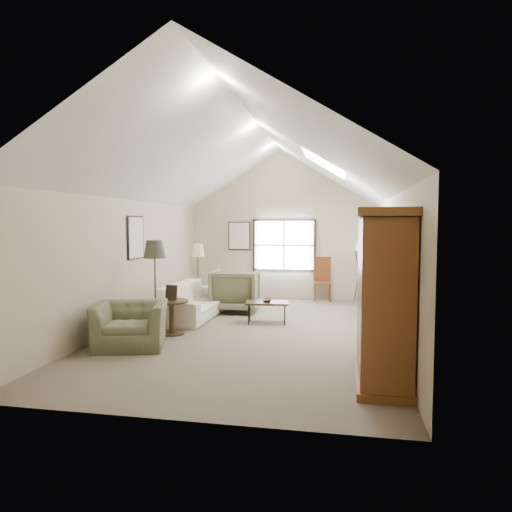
% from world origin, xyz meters
% --- Properties ---
extents(room_shell, '(5.01, 8.01, 4.00)m').
position_xyz_m(room_shell, '(0.00, 0.00, 3.21)').
color(room_shell, '#695D4B').
rests_on(room_shell, ground).
extents(window, '(1.72, 0.08, 1.42)m').
position_xyz_m(window, '(0.10, 3.96, 1.45)').
color(window, black).
rests_on(window, room_shell).
extents(skylight, '(0.80, 1.20, 0.52)m').
position_xyz_m(skylight, '(1.30, 0.90, 3.22)').
color(skylight, white).
rests_on(skylight, room_shell).
extents(wall_art, '(1.97, 3.71, 0.88)m').
position_xyz_m(wall_art, '(-1.88, 1.94, 1.73)').
color(wall_art, black).
rests_on(wall_art, room_shell).
extents(armoire, '(0.60, 1.50, 2.20)m').
position_xyz_m(armoire, '(2.18, -2.40, 1.10)').
color(armoire, brown).
rests_on(armoire, ground).
extents(tv_alcove, '(0.32, 1.30, 2.10)m').
position_xyz_m(tv_alcove, '(2.34, 1.60, 1.15)').
color(tv_alcove, white).
rests_on(tv_alcove, ground).
extents(media_console, '(0.34, 1.18, 0.60)m').
position_xyz_m(media_console, '(2.32, 1.60, 0.30)').
color(media_console, '#382316').
rests_on(media_console, ground).
extents(tv_panel, '(0.05, 0.90, 0.55)m').
position_xyz_m(tv_panel, '(2.32, 1.60, 0.92)').
color(tv_panel, black).
rests_on(tv_panel, media_console).
extents(sofa, '(1.04, 2.54, 0.73)m').
position_xyz_m(sofa, '(-1.51, 1.10, 0.37)').
color(sofa, '#EEE7CE').
rests_on(sofa, ground).
extents(armchair_near, '(1.36, 1.26, 0.73)m').
position_xyz_m(armchair_near, '(-1.75, -1.47, 0.37)').
color(armchair_near, '#5E6547').
rests_on(armchair_near, ground).
extents(armchair_far, '(1.12, 1.15, 0.98)m').
position_xyz_m(armchair_far, '(-0.76, 1.85, 0.49)').
color(armchair_far, '#5D5F42').
rests_on(armchair_far, ground).
extents(coffee_table, '(0.92, 0.59, 0.44)m').
position_xyz_m(coffee_table, '(0.16, 0.74, 0.22)').
color(coffee_table, '#392717').
rests_on(coffee_table, ground).
extents(bowl, '(0.23, 0.23, 0.05)m').
position_xyz_m(bowl, '(0.16, 0.74, 0.47)').
color(bowl, '#3C2318').
rests_on(bowl, coffee_table).
extents(side_table, '(0.64, 0.64, 0.63)m').
position_xyz_m(side_table, '(-1.41, -0.50, 0.32)').
color(side_table, '#3C2B18').
rests_on(side_table, ground).
extents(side_chair, '(0.49, 0.49, 1.16)m').
position_xyz_m(side_chair, '(1.15, 3.70, 0.58)').
color(side_chair, brown).
rests_on(side_chair, ground).
extents(tripod_lamp, '(0.66, 0.66, 1.73)m').
position_xyz_m(tripod_lamp, '(2.20, 3.70, 0.86)').
color(tripod_lamp, silver).
rests_on(tripod_lamp, ground).
extents(dark_lamp, '(0.43, 0.43, 1.75)m').
position_xyz_m(dark_lamp, '(-1.81, -0.30, 0.88)').
color(dark_lamp, '#24291D').
rests_on(dark_lamp, ground).
extents(tan_lamp, '(0.32, 0.32, 1.58)m').
position_xyz_m(tan_lamp, '(-1.81, 2.30, 0.79)').
color(tan_lamp, tan).
rests_on(tan_lamp, ground).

